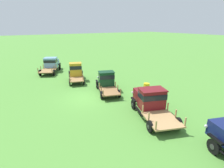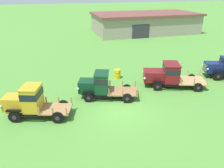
# 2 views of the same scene
# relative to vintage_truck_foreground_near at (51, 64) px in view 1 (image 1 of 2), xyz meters

# --- Properties ---
(ground_plane) EXTENTS (240.00, 240.00, 0.00)m
(ground_plane) POSITION_rel_vintage_truck_foreground_near_xyz_m (12.43, 0.31, -1.15)
(ground_plane) COLOR #518E38
(vintage_truck_foreground_near) EXTENTS (5.71, 4.17, 2.14)m
(vintage_truck_foreground_near) POSITION_rel_vintage_truck_foreground_near_xyz_m (0.00, 0.00, 0.00)
(vintage_truck_foreground_near) COLOR black
(vintage_truck_foreground_near) RESTS_ON ground
(vintage_truck_second_in_line) EXTENTS (4.83, 2.93, 2.30)m
(vintage_truck_second_in_line) POSITION_rel_vintage_truck_foreground_near_xyz_m (6.25, 1.57, 0.04)
(vintage_truck_second_in_line) COLOR black
(vintage_truck_second_in_line) RESTS_ON ground
(vintage_truck_midrow_center) EXTENTS (5.04, 3.16, 2.14)m
(vintage_truck_midrow_center) POSITION_rel_vintage_truck_foreground_near_xyz_m (11.55, 3.04, -0.06)
(vintage_truck_midrow_center) COLOR black
(vintage_truck_midrow_center) RESTS_ON ground
(vintage_truck_far_side) EXTENTS (5.87, 3.71, 2.17)m
(vintage_truck_far_side) POSITION_rel_vintage_truck_foreground_near_xyz_m (17.86, 3.49, -0.02)
(vintage_truck_far_side) COLOR black
(vintage_truck_far_side) RESTS_ON ground
(oil_drum_beside_row) EXTENTS (0.66, 0.66, 0.92)m
(oil_drum_beside_row) POSITION_rel_vintage_truck_foreground_near_xyz_m (14.11, 6.52, -0.69)
(oil_drum_beside_row) COLOR gold
(oil_drum_beside_row) RESTS_ON ground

